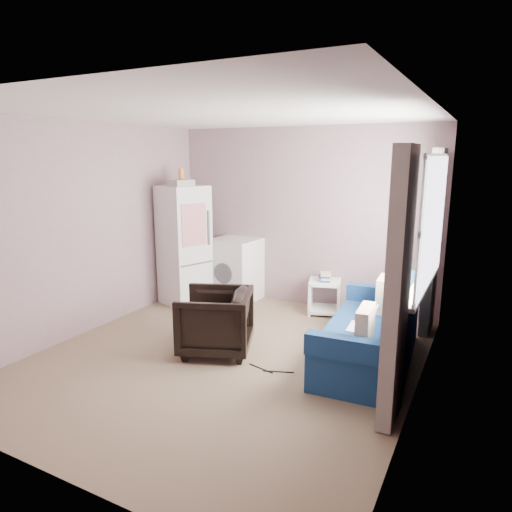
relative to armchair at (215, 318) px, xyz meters
The scene contains 8 objects.
room 0.90m from the armchair, 23.43° to the right, with size 3.84×4.24×2.54m.
armchair is the anchor object (origin of this frame).
fridge 1.87m from the armchair, 136.32° to the left, with size 0.74×0.74×1.93m.
washing_machine 1.90m from the armchair, 113.00° to the left, with size 0.70×0.70×0.92m.
side_table 1.86m from the armchair, 69.66° to the left, with size 0.52×0.52×0.57m.
sofa 1.69m from the armchair, 17.68° to the left, with size 0.96×1.89×0.82m.
window_dressing 2.19m from the armchair, 16.97° to the left, with size 0.17×2.62×2.18m.
floor_cables 0.83m from the armchair, 11.22° to the right, with size 0.49×0.12×0.01m.
Camera 1 is at (2.36, -3.85, 2.10)m, focal length 32.00 mm.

